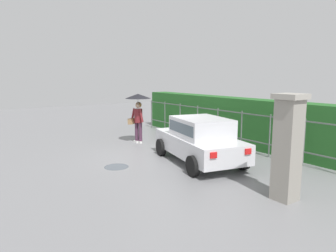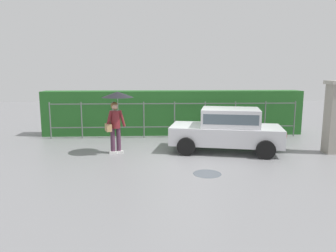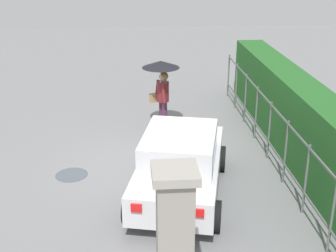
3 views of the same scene
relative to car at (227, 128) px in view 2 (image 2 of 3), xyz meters
name	(u,v)px [view 2 (image 2 of 3)]	position (x,y,z in m)	size (l,w,h in m)	color
ground_plane	(185,156)	(-1.51, -0.54, -0.80)	(40.00, 40.00, 0.00)	slate
car	(227,128)	(0.00, 0.00, 0.00)	(3.97, 2.51, 1.48)	silver
pedestrian	(116,107)	(-3.74, -0.15, 0.75)	(1.05, 1.05, 2.07)	#47283D
gate_pillar	(334,116)	(3.46, -0.43, 0.44)	(0.60, 0.60, 2.42)	gray
fence_section	(175,118)	(-1.65, 2.40, 0.02)	(10.22, 0.05, 1.50)	#59605B
hedge_row	(173,112)	(-1.65, 3.20, 0.15)	(11.17, 0.90, 1.90)	#235B23
puddle_near	(207,174)	(-1.10, -2.45, -0.80)	(0.76, 0.76, 0.00)	#4C545B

